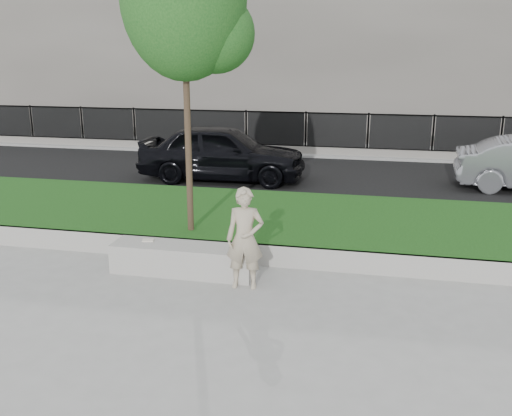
% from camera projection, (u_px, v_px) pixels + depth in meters
% --- Properties ---
extents(ground, '(90.00, 90.00, 0.00)m').
position_uv_depth(ground, '(245.00, 288.00, 9.30)').
color(ground, gray).
rests_on(ground, ground).
extents(grass_bank, '(34.00, 4.00, 0.40)m').
position_uv_depth(grass_bank, '(278.00, 223.00, 12.07)').
color(grass_bank, black).
rests_on(grass_bank, ground).
extents(grass_kerb, '(34.00, 0.08, 0.40)m').
position_uv_depth(grass_kerb, '(259.00, 255.00, 10.23)').
color(grass_kerb, '#9D9B93').
rests_on(grass_kerb, ground).
extents(street, '(34.00, 7.00, 0.04)m').
position_uv_depth(street, '(310.00, 177.00, 17.30)').
color(street, black).
rests_on(street, ground).
extents(far_pavement, '(34.00, 3.00, 0.12)m').
position_uv_depth(far_pavement, '(324.00, 151.00, 21.52)').
color(far_pavement, gray).
rests_on(far_pavement, ground).
extents(iron_fence, '(32.00, 0.30, 1.50)m').
position_uv_depth(iron_fence, '(322.00, 142.00, 20.45)').
color(iron_fence, slate).
rests_on(iron_fence, far_pavement).
extents(building_facade, '(34.00, 10.00, 10.00)m').
position_uv_depth(building_facade, '(343.00, 22.00, 26.78)').
color(building_facade, '#5C5751').
rests_on(building_facade, ground).
extents(stone_bench, '(2.49, 0.62, 0.51)m').
position_uv_depth(stone_bench, '(183.00, 259.00, 9.86)').
color(stone_bench, '#9D9B93').
rests_on(stone_bench, ground).
extents(man, '(0.65, 0.47, 1.66)m').
position_uv_depth(man, '(245.00, 239.00, 9.13)').
color(man, tan).
rests_on(man, ground).
extents(book, '(0.22, 0.19, 0.02)m').
position_uv_depth(book, '(148.00, 240.00, 10.01)').
color(book, silver).
rests_on(book, stone_bench).
extents(young_tree, '(2.32, 2.22, 5.67)m').
position_uv_depth(young_tree, '(189.00, 3.00, 9.90)').
color(young_tree, '#38281C').
rests_on(young_tree, grass_bank).
extents(car_dark, '(4.88, 2.10, 1.64)m').
position_uv_depth(car_dark, '(222.00, 152.00, 16.57)').
color(car_dark, black).
rests_on(car_dark, street).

